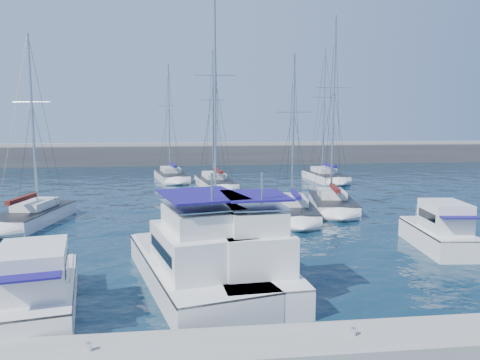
{
  "coord_description": "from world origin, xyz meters",
  "views": [
    {
      "loc": [
        -5.18,
        -24.3,
        7.32
      ],
      "look_at": [
        -1.21,
        8.28,
        3.0
      ],
      "focal_mm": 35.0,
      "sensor_mm": 36.0,
      "label": 1
    }
  ],
  "objects": [
    {
      "name": "breakwater",
      "position": [
        0.0,
        52.0,
        1.05
      ],
      "size": [
        160.0,
        6.0,
        4.45
      ],
      "color": "#424244",
      "rests_on": "ground"
    },
    {
      "name": "motor_yacht_port_inner",
      "position": [
        -4.73,
        -4.61,
        1.13
      ],
      "size": [
        6.4,
        11.03,
        4.69
      ],
      "rotation": [
        0.0,
        0.0,
        0.25
      ],
      "color": "silver",
      "rests_on": "ground"
    },
    {
      "name": "motor_yacht_port_outer",
      "position": [
        -10.69,
        -6.84,
        0.94
      ],
      "size": [
        3.99,
        7.2,
        3.2
      ],
      "rotation": [
        0.0,
        0.0,
        0.19
      ],
      "color": "silver",
      "rests_on": "ground"
    },
    {
      "name": "dock_cleat_near_port",
      "position": [
        -8.0,
        -11.0,
        0.72
      ],
      "size": [
        0.16,
        0.16,
        0.25
      ],
      "primitive_type": "cylinder",
      "color": "silver",
      "rests_on": "dock"
    },
    {
      "name": "motor_yacht_stbd_inner",
      "position": [
        -2.39,
        -5.17,
        1.13
      ],
      "size": [
        3.9,
        8.05,
        4.69
      ],
      "rotation": [
        0.0,
        0.0,
        0.08
      ],
      "color": "silver",
      "rests_on": "ground"
    },
    {
      "name": "dock_cleat_centre",
      "position": [
        0.0,
        -11.0,
        0.72
      ],
      "size": [
        0.16,
        0.16,
        0.25
      ],
      "primitive_type": "cylinder",
      "color": "silver",
      "rests_on": "dock"
    },
    {
      "name": "sailboat_mid_a",
      "position": [
        -15.8,
        9.58,
        0.51
      ],
      "size": [
        4.43,
        8.26,
        13.5
      ],
      "rotation": [
        0.0,
        0.0,
        -0.18
      ],
      "color": "silver",
      "rests_on": "ground"
    },
    {
      "name": "dock",
      "position": [
        0.0,
        -11.0,
        0.3
      ],
      "size": [
        40.0,
        2.2,
        0.6
      ],
      "primitive_type": "cube",
      "color": "gray",
      "rests_on": "ground"
    },
    {
      "name": "sailboat_back_c",
      "position": [
        11.45,
        29.07,
        0.53
      ],
      "size": [
        3.64,
        8.43,
        15.74
      ],
      "rotation": [
        0.0,
        0.0,
        0.07
      ],
      "color": "silver",
      "rests_on": "ground"
    },
    {
      "name": "motor_yacht_stbd_outer",
      "position": [
        9.07,
        -0.24,
        0.94
      ],
      "size": [
        3.03,
        6.22,
        3.2
      ],
      "rotation": [
        0.0,
        0.0,
        -0.11
      ],
      "color": "silver",
      "rests_on": "ground"
    },
    {
      "name": "sailboat_mid_d",
      "position": [
        6.72,
        11.74,
        0.53
      ],
      "size": [
        4.51,
        8.29,
        15.7
      ],
      "rotation": [
        0.0,
        0.0,
        -0.18
      ],
      "color": "silver",
      "rests_on": "ground"
    },
    {
      "name": "sailboat_back_b",
      "position": [
        -1.84,
        25.33,
        0.52
      ],
      "size": [
        4.32,
        9.1,
        14.86
      ],
      "rotation": [
        0.0,
        0.0,
        0.14
      ],
      "color": "silver",
      "rests_on": "ground"
    },
    {
      "name": "sailboat_mid_b",
      "position": [
        -3.04,
        6.46,
        0.55
      ],
      "size": [
        3.22,
        7.96,
        16.33
      ],
      "rotation": [
        0.0,
        0.0,
        -0.02
      ],
      "color": "silver",
      "rests_on": "ground"
    },
    {
      "name": "sailboat_mid_c",
      "position": [
        2.9,
        9.22,
        0.5
      ],
      "size": [
        3.84,
        8.24,
        12.39
      ],
      "rotation": [
        0.0,
        0.0,
        -0.11
      ],
      "color": "silver",
      "rests_on": "ground"
    },
    {
      "name": "sailboat_back_a",
      "position": [
        -6.64,
        31.68,
        0.51
      ],
      "size": [
        4.57,
        8.68,
        14.07
      ],
      "rotation": [
        0.0,
        0.0,
        0.19
      ],
      "color": "silver",
      "rests_on": "ground"
    },
    {
      "name": "ground",
      "position": [
        0.0,
        0.0,
        0.0
      ],
      "size": [
        220.0,
        220.0,
        0.0
      ],
      "primitive_type": "plane",
      "color": "black",
      "rests_on": "ground"
    }
  ]
}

